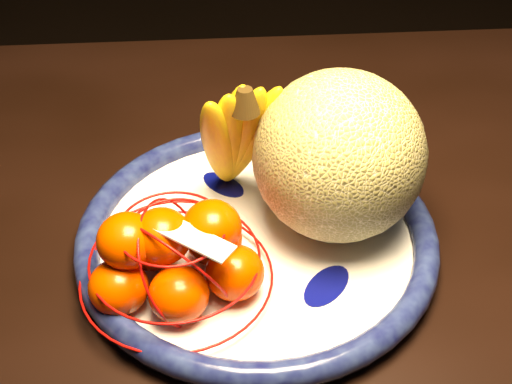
{
  "coord_description": "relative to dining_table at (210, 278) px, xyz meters",
  "views": [
    {
      "loc": [
        0.09,
        -0.51,
        1.27
      ],
      "look_at": [
        0.13,
        0.04,
        0.8
      ],
      "focal_mm": 50.0,
      "sensor_mm": 36.0,
      "label": 1
    }
  ],
  "objects": [
    {
      "name": "dining_table",
      "position": [
        0.0,
        0.0,
        0.0
      ],
      "size": [
        1.46,
        0.88,
        0.73
      ],
      "rotation": [
        0.0,
        0.0,
        -0.01
      ],
      "color": "black",
      "rests_on": "ground"
    },
    {
      "name": "fruit_bowl",
      "position": [
        0.05,
        -0.03,
        0.09
      ],
      "size": [
        0.38,
        0.38,
        0.03
      ],
      "rotation": [
        0.0,
        0.0,
        0.24
      ],
      "color": "white",
      "rests_on": "dining_table"
    },
    {
      "name": "cantaloupe",
      "position": [
        0.14,
        -0.01,
        0.18
      ],
      "size": [
        0.18,
        0.18,
        0.18
      ],
      "primitive_type": "sphere",
      "color": "olive",
      "rests_on": "fruit_bowl"
    },
    {
      "name": "banana_bunch",
      "position": [
        0.03,
        0.04,
        0.18
      ],
      "size": [
        0.11,
        0.11,
        0.17
      ],
      "rotation": [
        0.0,
        0.0,
        0.3
      ],
      "color": "#DEBF0A",
      "rests_on": "fruit_bowl"
    },
    {
      "name": "mandarin_bag",
      "position": [
        -0.03,
        -0.09,
        0.13
      ],
      "size": [
        0.2,
        0.2,
        0.12
      ],
      "rotation": [
        0.0,
        0.0,
        -0.05
      ],
      "color": "#F94700",
      "rests_on": "fruit_bowl"
    },
    {
      "name": "price_tag",
      "position": [
        -0.01,
        -0.11,
        0.17
      ],
      "size": [
        0.08,
        0.06,
        0.01
      ],
      "primitive_type": "cube",
      "rotation": [
        -0.14,
        0.1,
        -0.58
      ],
      "color": "white",
      "rests_on": "mandarin_bag"
    }
  ]
}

